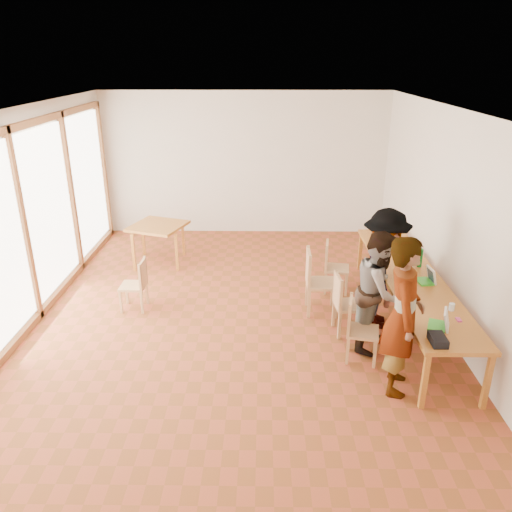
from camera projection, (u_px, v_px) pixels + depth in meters
The scene contains 25 objects.
ground at pixel (236, 319), 7.43m from camera, with size 8.00×8.00×0.00m, color #9D4326.
wall_back at pixel (245, 164), 10.58m from camera, with size 6.00×0.10×3.00m, color beige.
wall_front at pixel (201, 420), 3.16m from camera, with size 6.00×0.10×3.00m, color beige.
wall_right at pixel (453, 224), 6.83m from camera, with size 0.10×8.00×3.00m, color beige.
window_wall at pixel (21, 222), 6.91m from camera, with size 0.10×8.00×3.00m, color white.
ceiling at pixel (233, 109), 6.30m from camera, with size 6.00×8.00×0.04m, color white.
communal_table at pixel (411, 278), 7.09m from camera, with size 0.80×4.00×0.75m.
side_table at pixel (158, 229), 9.20m from camera, with size 0.90×0.90×0.75m.
chair_near at pixel (356, 323), 6.28m from camera, with size 0.47×0.47×0.45m.
chair_mid at pixel (344, 298), 6.87m from camera, with size 0.45×0.45×0.47m.
chair_far at pixel (315, 275), 7.42m from camera, with size 0.46×0.46×0.53m.
chair_empty at pixel (332, 262), 8.14m from camera, with size 0.45×0.45×0.45m.
chair_spare at pixel (138, 280), 7.55m from camera, with size 0.38×0.38×0.43m.
person_near at pixel (403, 316), 5.56m from camera, with size 0.69×0.45×1.88m, color gray.
person_mid at pixel (379, 291), 6.46m from camera, with size 0.79×0.61×1.62m, color gray.
person_far at pixel (384, 269), 6.97m from camera, with size 1.12×0.64×1.74m, color gray.
laptop_near at pixel (441, 323), 5.68m from camera, with size 0.31×0.32×0.22m.
laptop_mid at pixel (428, 278), 6.83m from camera, with size 0.25×0.28×0.21m.
laptop_far at pixel (408, 264), 7.32m from camera, with size 0.26×0.28×0.20m.
yellow_mug at pixel (395, 241), 8.21m from camera, with size 0.13×0.13×0.10m, color gold.
green_bottle at pixel (420, 258), 7.30m from camera, with size 0.07×0.07×0.28m, color #116921.
clear_glass at pixel (452, 307), 6.08m from camera, with size 0.07×0.07×0.09m, color silver.
condiment_cup at pixel (387, 259), 7.57m from camera, with size 0.08×0.08×0.06m, color white.
pink_phone at pixel (459, 320), 5.86m from camera, with size 0.05×0.10×0.01m, color #C13278.
black_pouch at pixel (438, 340), 5.38m from camera, with size 0.16×0.26×0.09m, color black.
Camera 1 is at (0.39, -6.54, 3.64)m, focal length 35.00 mm.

